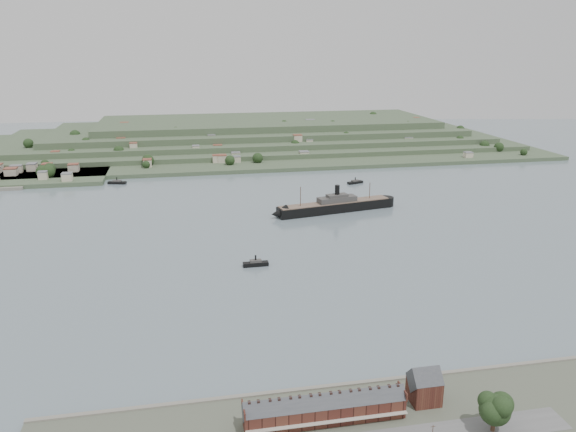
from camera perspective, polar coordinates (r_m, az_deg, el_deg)
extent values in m
plane|color=slate|center=(351.39, -1.63, -3.78)|extent=(1400.00, 1400.00, 0.00)
cube|color=gray|center=(220.53, 5.06, -16.95)|extent=(220.00, 2.00, 2.60)
cube|color=#441E18|center=(200.87, 3.76, -19.25)|extent=(55.00, 8.00, 7.00)
cube|color=#383A3F|center=(198.83, 3.78, -18.43)|extent=(55.60, 8.15, 8.15)
cube|color=#B6B0A1|center=(197.45, 4.14, -20.16)|extent=(55.00, 1.60, 0.25)
cube|color=#441E18|center=(194.12, -4.55, -19.07)|extent=(0.50, 8.40, 3.00)
cube|color=#441E18|center=(206.02, 11.55, -17.04)|extent=(0.50, 8.40, 3.00)
cube|color=black|center=(193.83, -2.85, -18.59)|extent=(0.90, 1.40, 3.20)
cube|color=black|center=(194.51, -1.16, -18.43)|extent=(0.90, 1.40, 3.20)
cube|color=black|center=(196.87, 2.98, -17.96)|extent=(0.90, 1.40, 3.20)
cube|color=black|center=(198.08, 4.61, -17.76)|extent=(0.90, 1.40, 3.20)
cube|color=black|center=(201.72, 8.55, -17.20)|extent=(0.90, 1.40, 3.20)
cube|color=black|center=(203.42, 10.08, -16.96)|extent=(0.90, 1.40, 3.20)
cube|color=#441E18|center=(214.56, 13.65, -16.81)|extent=(10.00, 10.00, 9.00)
cube|color=#383A3F|center=(212.13, 13.74, -15.79)|extent=(10.40, 10.18, 10.18)
cube|color=#3C5337|center=(697.33, -6.55, 6.67)|extent=(760.00, 260.00, 4.00)
cube|color=#3C5337|center=(722.90, -5.14, 7.43)|extent=(680.00, 220.00, 5.00)
cube|color=#3C5337|center=(738.42, -4.11, 8.09)|extent=(600.00, 200.00, 6.00)
cube|color=#3C5337|center=(754.12, -3.12, 8.79)|extent=(520.00, 180.00, 7.00)
cube|color=#3C5337|center=(770.00, -2.16, 9.53)|extent=(440.00, 160.00, 8.00)
cube|color=#3C5337|center=(605.36, -24.88, 3.66)|extent=(150.00, 90.00, 4.00)
cube|color=gray|center=(567.09, -26.31, 2.61)|extent=(22.00, 14.00, 2.80)
cube|color=black|center=(438.88, 4.74, 0.89)|extent=(93.51, 29.81, 7.22)
cone|color=black|center=(420.73, -0.92, 0.25)|extent=(14.51, 14.51, 12.38)
cylinder|color=black|center=(461.02, 9.91, 1.48)|extent=(12.38, 12.38, 7.22)
cube|color=brown|center=(437.83, 4.75, 1.39)|extent=(91.29, 28.40, 0.62)
cube|color=#403D3B|center=(438.14, 5.00, 1.70)|extent=(32.15, 15.00, 4.13)
cube|color=#403D3B|center=(437.42, 5.01, 2.05)|extent=(17.58, 10.23, 2.58)
cylinder|color=black|center=(436.44, 5.02, 2.55)|extent=(3.71, 3.71, 9.29)
cylinder|color=#452D1F|center=(424.17, 1.28, 1.90)|extent=(0.52, 0.52, 16.51)
cylinder|color=#452D1F|center=(450.73, 8.29, 2.49)|extent=(0.52, 0.52, 14.44)
cube|color=black|center=(331.23, -3.30, -4.90)|extent=(15.01, 4.14, 2.40)
cube|color=#403D3B|center=(330.57, -3.30, -4.61)|extent=(6.77, 3.26, 1.80)
cylinder|color=black|center=(329.85, -3.31, -4.29)|extent=(1.00, 1.00, 3.49)
cube|color=black|center=(551.78, -16.97, 3.26)|extent=(17.43, 8.55, 2.24)
cube|color=#403D3B|center=(551.41, -16.99, 3.43)|extent=(8.24, 5.43, 1.68)
cylinder|color=black|center=(551.00, -17.00, 3.61)|extent=(0.93, 0.93, 3.27)
cube|color=black|center=(532.95, 6.84, 3.41)|extent=(16.36, 9.43, 2.11)
cube|color=#403D3B|center=(532.59, 6.85, 3.57)|extent=(7.88, 5.69, 1.58)
cylinder|color=black|center=(532.20, 6.85, 3.76)|extent=(0.88, 0.88, 3.07)
cylinder|color=#452D1F|center=(208.02, 20.13, -19.17)|extent=(1.38, 1.38, 5.73)
sphere|color=black|center=(205.12, 20.28, -18.00)|extent=(10.31, 10.31, 10.31)
sphere|color=black|center=(206.64, 20.86, -17.40)|extent=(8.02, 8.02, 8.02)
sphere|color=black|center=(202.55, 19.97, -18.25)|extent=(7.33, 7.33, 7.33)
sphere|color=black|center=(202.09, 20.89, -17.66)|extent=(6.88, 6.88, 6.88)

